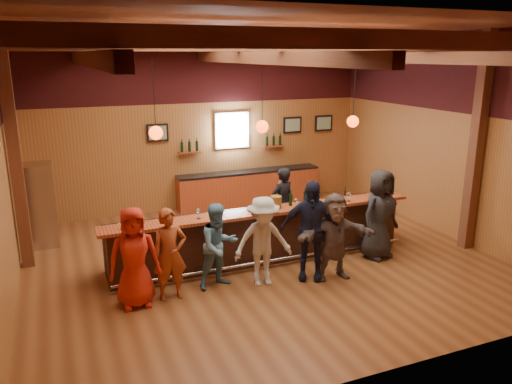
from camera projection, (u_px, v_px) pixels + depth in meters
room at (261, 99)px, 9.28m from camera, size 9.04×9.00×4.52m
bar_counter at (260, 233)px, 10.08m from camera, size 6.30×1.07×1.11m
back_bar_cabinet at (249, 188)px, 13.71m from camera, size 4.00×0.52×0.95m
window at (232, 130)px, 13.35m from camera, size 0.95×0.09×0.95m
framed_pictures at (262, 127)px, 13.64m from camera, size 5.35×0.05×0.45m
wine_shelves at (233, 146)px, 13.40m from camera, size 3.00×0.18×0.30m
pendant_lights at (262, 126)px, 9.36m from camera, size 4.24×0.24×1.37m
stainless_fridge at (38, 205)px, 10.66m from camera, size 0.70×0.70×1.80m
customer_orange at (134, 257)px, 8.07m from camera, size 0.84×0.56×1.69m
customer_redvest at (170, 254)px, 8.32m from camera, size 0.58×0.39×1.58m
customer_denim at (219, 246)px, 8.76m from camera, size 0.85×0.72×1.53m
customer_white at (263, 241)px, 8.82m from camera, size 1.11×0.70×1.63m
customer_navy at (310, 230)px, 9.03m from camera, size 1.18×0.93×1.87m
customer_brown at (334, 237)px, 9.08m from camera, size 1.56×0.69×1.62m
customer_dark at (380, 214)px, 10.00m from camera, size 1.01×0.79×1.84m
bartender at (282, 204)px, 11.03m from camera, size 0.68×0.54×1.64m
ice_bucket at (276, 202)px, 9.74m from camera, size 0.22×0.22×0.24m
bottle_a at (291, 200)px, 9.88m from camera, size 0.07×0.07×0.32m
bottle_b at (305, 197)px, 10.07m from camera, size 0.07×0.07×0.31m
glass_a at (121, 223)px, 8.53m from camera, size 0.07×0.07×0.17m
glass_b at (167, 215)px, 8.94m from camera, size 0.07×0.07×0.17m
glass_c at (198, 211)px, 9.09m from camera, size 0.09×0.09×0.19m
glass_d at (214, 211)px, 9.14m from camera, size 0.08×0.08×0.19m
glass_e at (258, 206)px, 9.49m from camera, size 0.08×0.08×0.17m
glass_f at (296, 201)px, 9.74m from camera, size 0.09×0.09×0.20m
glass_g at (318, 197)px, 10.01m from camera, size 0.09×0.09×0.20m
glass_h at (349, 195)px, 10.18m from camera, size 0.09×0.09×0.20m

